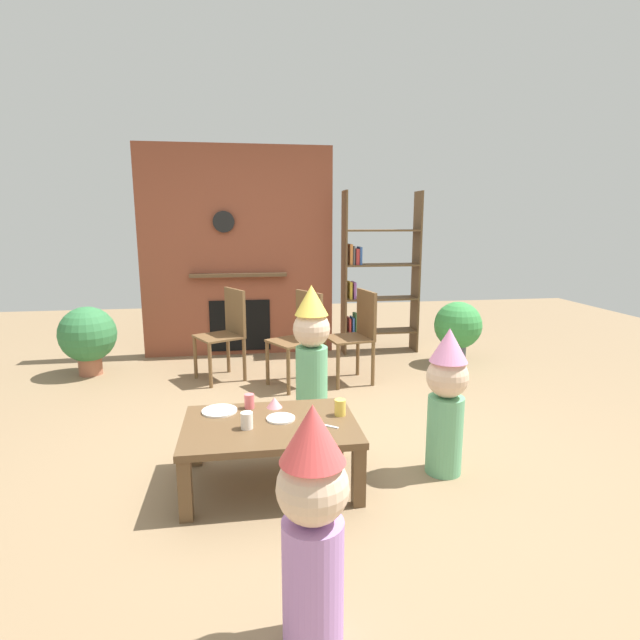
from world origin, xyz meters
The scene contains 19 objects.
ground_plane centered at (0.00, 0.00, 0.00)m, with size 12.00×12.00×0.00m, color #846B4C.
brick_fireplace_feature centered at (-0.48, 2.60, 1.19)m, with size 2.20×0.28×2.40m.
bookshelf centered at (1.12, 2.40, 0.89)m, with size 0.90×0.28×1.90m.
coffee_table centered at (-0.29, -0.54, 0.33)m, with size 1.02×0.71×0.39m.
paper_cup_near_left centered at (0.14, -0.48, 0.43)m, with size 0.07×0.07×0.10m, color #F2CC4C.
paper_cup_near_right centered at (-0.41, -0.28, 0.43)m, with size 0.06×0.06×0.09m, color #E5666B.
paper_cup_center centered at (-0.43, -0.60, 0.43)m, with size 0.07×0.07×0.10m, color silver.
paper_plate_front centered at (-0.23, -0.49, 0.39)m, with size 0.17×0.17×0.01m, color white.
paper_plate_rear centered at (-0.60, -0.31, 0.39)m, with size 0.22×0.22×0.01m, color white.
birthday_cake_slice centered at (-0.25, -0.29, 0.42)m, with size 0.10×0.10×0.07m, color pink.
table_fork centered at (0.03, -0.63, 0.39)m, with size 0.15×0.02×0.01m, color silver.
child_with_cone_hat centered at (-0.21, -1.73, 0.50)m, with size 0.26×0.26×0.94m.
child_in_pink centered at (0.79, -0.56, 0.49)m, with size 0.26×0.26×0.93m.
child_by_the_chairs centered at (0.10, 0.49, 0.56)m, with size 0.30×0.30×1.07m.
dining_chair_left centered at (-0.60, 1.60, 0.51)m, with size 0.54×0.54×0.90m.
dining_chair_middle centered at (0.11, 1.29, 0.51)m, with size 0.54×0.54×0.90m.
dining_chair_right centered at (0.66, 1.31, 0.51)m, with size 0.47×0.47×0.90m.
potted_plant_tall centered at (1.89, 1.73, 0.42)m, with size 0.52×0.52×0.70m.
potted_plant_short centered at (-2.01, 1.94, 0.41)m, with size 0.57×0.57×0.71m.
Camera 1 is at (-0.42, -3.32, 1.55)m, focal length 28.02 mm.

